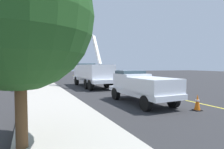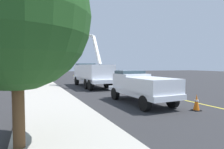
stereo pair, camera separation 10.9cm
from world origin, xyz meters
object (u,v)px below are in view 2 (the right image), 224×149
object	(u,v)px
service_pickup_truck	(141,86)
traffic_cone_leading	(196,103)
traffic_cone_mid_front	(95,80)
utility_bucket_truck	(92,73)
traffic_signal_mast	(50,39)
passing_minivan	(114,74)

from	to	relation	value
service_pickup_truck	traffic_cone_leading	world-z (taller)	service_pickup_truck
service_pickup_truck	traffic_cone_mid_front	distance (m)	14.64
utility_bucket_truck	traffic_cone_leading	distance (m)	13.19
traffic_cone_mid_front	traffic_signal_mast	distance (m)	8.15
service_pickup_truck	traffic_signal_mast	size ratio (longest dim) A/B	0.76
passing_minivan	traffic_cone_leading	world-z (taller)	passing_minivan
service_pickup_truck	traffic_cone_leading	distance (m)	3.37
passing_minivan	service_pickup_truck	bearing A→B (deg)	168.36
traffic_signal_mast	passing_minivan	bearing A→B (deg)	-56.65
traffic_cone_leading	traffic_signal_mast	size ratio (longest dim) A/B	0.11
service_pickup_truck	traffic_cone_mid_front	xyz separation A→B (m)	(14.62, 0.17, -0.69)
traffic_cone_mid_front	utility_bucket_truck	bearing A→B (deg)	164.56
traffic_cone_mid_front	service_pickup_truck	bearing A→B (deg)	-179.34
utility_bucket_truck	traffic_cone_mid_front	distance (m)	4.86
utility_bucket_truck	traffic_cone_leading	bearing A→B (deg)	-164.78
passing_minivan	traffic_signal_mast	world-z (taller)	traffic_signal_mast
passing_minivan	traffic_signal_mast	size ratio (longest dim) A/B	0.65
service_pickup_truck	passing_minivan	xyz separation A→B (m)	(18.63, -3.84, -0.15)
passing_minivan	traffic_cone_leading	size ratio (longest dim) A/B	5.67
passing_minivan	traffic_cone_mid_front	distance (m)	5.70
passing_minivan	utility_bucket_truck	bearing A→B (deg)	148.41
traffic_cone_leading	passing_minivan	bearing A→B (deg)	-4.87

